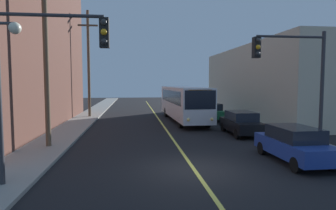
# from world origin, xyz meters

# --- Properties ---
(ground_plane) EXTENTS (120.00, 120.00, 0.00)m
(ground_plane) POSITION_xyz_m (0.00, 0.00, 0.00)
(ground_plane) COLOR black
(sidewalk_left) EXTENTS (2.50, 90.00, 0.15)m
(sidewalk_left) POSITION_xyz_m (-7.25, 10.00, 0.07)
(sidewalk_left) COLOR gray
(sidewalk_left) RESTS_ON ground
(sidewalk_right) EXTENTS (2.50, 90.00, 0.15)m
(sidewalk_right) POSITION_xyz_m (7.25, 10.00, 0.07)
(sidewalk_right) COLOR gray
(sidewalk_right) RESTS_ON ground
(lane_stripe_center) EXTENTS (0.16, 60.00, 0.01)m
(lane_stripe_center) POSITION_xyz_m (0.00, 15.00, 0.01)
(lane_stripe_center) COLOR #D8CC4C
(lane_stripe_center) RESTS_ON ground
(building_right_warehouse) EXTENTS (12.00, 23.14, 7.36)m
(building_right_warehouse) POSITION_xyz_m (14.49, 18.20, 3.68)
(building_right_warehouse) COLOR beige
(building_right_warehouse) RESTS_ON ground
(city_bus) EXTENTS (2.95, 12.22, 3.20)m
(city_bus) POSITION_xyz_m (2.20, 15.10, 1.82)
(city_bus) COLOR silver
(city_bus) RESTS_ON ground
(parked_car_blue) EXTENTS (1.87, 4.42, 1.62)m
(parked_car_blue) POSITION_xyz_m (4.73, 0.53, 0.84)
(parked_car_blue) COLOR navy
(parked_car_blue) RESTS_ON ground
(parked_car_black) EXTENTS (1.86, 4.42, 1.62)m
(parked_car_black) POSITION_xyz_m (4.93, 7.54, 0.84)
(parked_car_black) COLOR black
(parked_car_black) RESTS_ON ground
(parked_car_green) EXTENTS (1.95, 4.46, 1.62)m
(parked_car_green) POSITION_xyz_m (4.94, 15.57, 0.84)
(parked_car_green) COLOR #196038
(parked_car_green) RESTS_ON ground
(utility_pole_near) EXTENTS (2.40, 0.28, 10.11)m
(utility_pole_near) POSITION_xyz_m (-7.11, 4.68, 5.71)
(utility_pole_near) COLOR brown
(utility_pole_near) RESTS_ON sidewalk_left
(utility_pole_mid) EXTENTS (2.40, 0.28, 10.78)m
(utility_pole_mid) POSITION_xyz_m (-7.00, 19.00, 6.05)
(utility_pole_mid) COLOR brown
(utility_pole_mid) RESTS_ON sidewalk_left
(traffic_signal_left_corner) EXTENTS (3.75, 0.48, 6.00)m
(traffic_signal_left_corner) POSITION_xyz_m (-5.41, -1.39, 4.30)
(traffic_signal_left_corner) COLOR #2D2D33
(traffic_signal_left_corner) RESTS_ON sidewalk_left
(traffic_signal_right_corner) EXTENTS (3.75, 0.48, 6.00)m
(traffic_signal_right_corner) POSITION_xyz_m (5.41, 1.90, 4.30)
(traffic_signal_right_corner) COLOR #2D2D33
(traffic_signal_right_corner) RESTS_ON sidewalk_right
(street_lamp_left) EXTENTS (0.98, 0.40, 5.50)m
(street_lamp_left) POSITION_xyz_m (-6.83, -1.38, 3.74)
(street_lamp_left) COLOR #38383D
(street_lamp_left) RESTS_ON sidewalk_left
(fire_hydrant) EXTENTS (0.44, 0.26, 0.84)m
(fire_hydrant) POSITION_xyz_m (6.85, 4.90, 0.58)
(fire_hydrant) COLOR red
(fire_hydrant) RESTS_ON sidewalk_right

